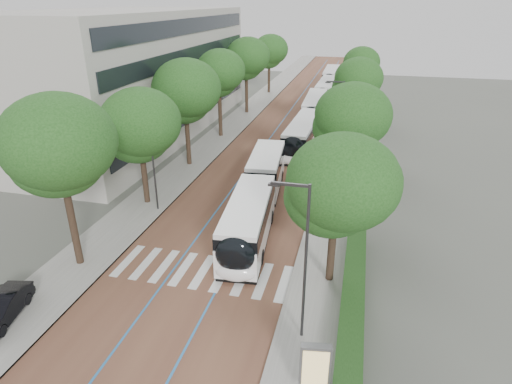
% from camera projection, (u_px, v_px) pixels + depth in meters
% --- Properties ---
extents(ground, '(160.00, 160.00, 0.00)m').
position_uv_depth(ground, '(193.00, 281.00, 25.00)').
color(ground, '#51544C').
rests_on(ground, ground).
extents(road, '(11.00, 140.00, 0.02)m').
position_uv_depth(road, '(298.00, 116.00, 60.39)').
color(road, brown).
rests_on(road, ground).
extents(sidewalk_left, '(4.00, 140.00, 0.12)m').
position_uv_depth(sidewalk_left, '(247.00, 112.00, 62.01)').
color(sidewalk_left, gray).
rests_on(sidewalk_left, ground).
extents(sidewalk_right, '(4.00, 140.00, 0.12)m').
position_uv_depth(sidewalk_right, '(352.00, 119.00, 58.73)').
color(sidewalk_right, gray).
rests_on(sidewalk_right, ground).
extents(kerb_left, '(0.20, 140.00, 0.14)m').
position_uv_depth(kerb_left, '(259.00, 113.00, 61.59)').
color(kerb_left, gray).
rests_on(kerb_left, ground).
extents(kerb_right, '(0.20, 140.00, 0.14)m').
position_uv_depth(kerb_right, '(338.00, 118.00, 59.14)').
color(kerb_right, gray).
rests_on(kerb_right, ground).
extents(zebra_crossing, '(10.55, 3.60, 0.01)m').
position_uv_depth(zebra_crossing, '(203.00, 271.00, 25.83)').
color(zebra_crossing, silver).
rests_on(zebra_crossing, ground).
extents(lane_line_left, '(0.12, 126.00, 0.01)m').
position_uv_depth(lane_line_left, '(287.00, 115.00, 60.73)').
color(lane_line_left, '#236AB0').
rests_on(lane_line_left, road).
extents(lane_line_right, '(0.12, 126.00, 0.01)m').
position_uv_depth(lane_line_right, '(309.00, 116.00, 60.03)').
color(lane_line_right, '#236AB0').
rests_on(lane_line_right, road).
extents(office_building, '(18.11, 40.00, 14.00)m').
position_uv_depth(office_building, '(124.00, 73.00, 51.16)').
color(office_building, '#A7A39B').
rests_on(office_building, ground).
extents(hedge, '(1.20, 14.00, 0.80)m').
position_uv_depth(hedge, '(353.00, 297.00, 22.80)').
color(hedge, '#163B14').
rests_on(hedge, sidewalk_right).
extents(streetlight_near, '(1.82, 0.20, 8.00)m').
position_uv_depth(streetlight_near, '(302.00, 252.00, 18.92)').
color(streetlight_near, '#2F2F31').
rests_on(streetlight_near, sidewalk_right).
extents(streetlight_far, '(1.82, 0.20, 8.00)m').
position_uv_depth(streetlight_far, '(340.00, 116.00, 41.04)').
color(streetlight_far, '#2F2F31').
rests_on(streetlight_far, sidewalk_right).
extents(lamp_post_left, '(0.14, 0.14, 8.00)m').
position_uv_depth(lamp_post_left, '(153.00, 160.00, 31.72)').
color(lamp_post_left, '#2F2F31').
rests_on(lamp_post_left, sidewalk_left).
extents(trees_left, '(6.39, 61.06, 10.08)m').
position_uv_depth(trees_left, '(206.00, 84.00, 44.91)').
color(trees_left, black).
rests_on(trees_left, ground).
extents(trees_right, '(6.04, 47.53, 9.06)m').
position_uv_depth(trees_right, '(351.00, 110.00, 37.05)').
color(trees_right, black).
rests_on(trees_right, ground).
extents(lead_bus, '(4.24, 18.55, 3.20)m').
position_uv_depth(lead_bus, '(257.00, 198.00, 31.61)').
color(lead_bus, black).
rests_on(lead_bus, ground).
extents(bus_queued_0, '(2.92, 12.47, 3.20)m').
position_uv_depth(bus_queued_0, '(303.00, 136.00, 45.96)').
color(bus_queued_0, white).
rests_on(bus_queued_0, ground).
extents(bus_queued_1, '(2.92, 12.47, 3.20)m').
position_uv_depth(bus_queued_1, '(314.00, 109.00, 57.38)').
color(bus_queued_1, white).
rests_on(bus_queued_1, ground).
extents(bus_queued_2, '(2.76, 12.44, 3.20)m').
position_uv_depth(bus_queued_2, '(326.00, 91.00, 68.47)').
color(bus_queued_2, white).
rests_on(bus_queued_2, ground).
extents(bus_queued_3, '(2.70, 12.43, 3.20)m').
position_uv_depth(bus_queued_3, '(331.00, 77.00, 80.42)').
color(bus_queued_3, white).
rests_on(bus_queued_3, ground).
extents(ad_panel, '(1.27, 0.56, 2.57)m').
position_uv_depth(ad_panel, '(315.00, 369.00, 17.19)').
color(ad_panel, '#59595B').
rests_on(ad_panel, sidewalk_right).
extents(parked_car, '(2.29, 4.29, 1.34)m').
position_uv_depth(parked_car, '(1.00, 309.00, 21.55)').
color(parked_car, black).
rests_on(parked_car, sidewalk_left).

